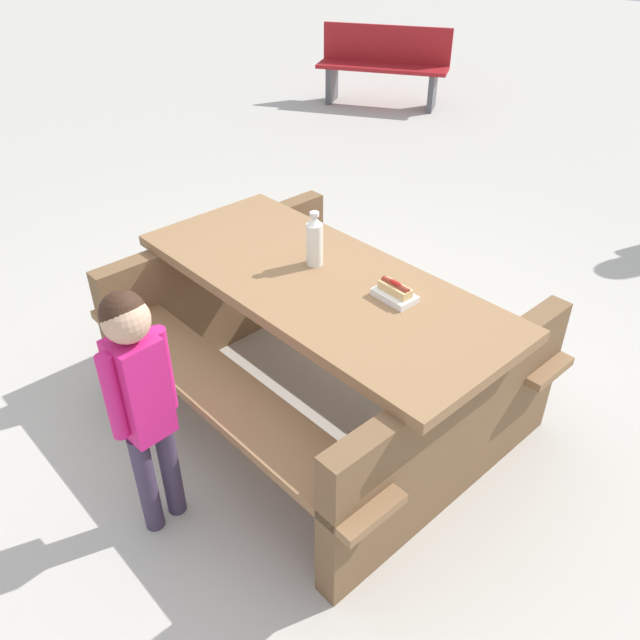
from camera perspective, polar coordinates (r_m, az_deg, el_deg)
The scene contains 6 objects.
ground_plane at distance 3.24m, azimuth -0.00°, elevation -7.68°, with size 30.00×30.00×0.00m, color #B7B2A8.
picnic_table at distance 2.96m, azimuth -0.00°, elevation -1.28°, with size 2.01×1.68×0.75m.
soda_bottle at distance 2.84m, azimuth -0.49°, elevation 7.13°, with size 0.08×0.08×0.26m.
hotdog_tray at distance 2.65m, azimuth 6.72°, elevation 2.47°, with size 0.20×0.15×0.08m.
child_in_coat at distance 2.36m, azimuth -15.82°, elevation -5.89°, with size 0.18×0.27×1.09m.
park_bench_near at distance 7.98m, azimuth 5.71°, elevation 21.83°, with size 1.54×0.92×0.85m.
Camera 1 is at (1.46, -1.90, 2.17)m, focal length 35.75 mm.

